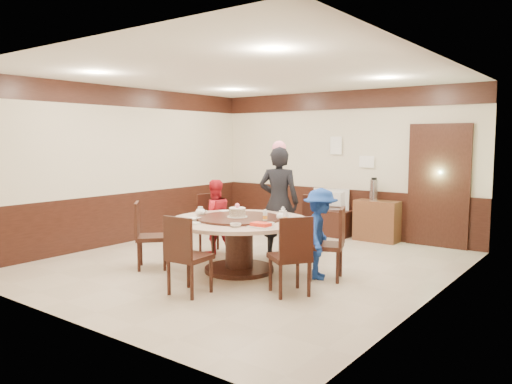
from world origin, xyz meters
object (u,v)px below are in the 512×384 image
Objects in this scene: shrimp_platter at (261,225)px; person_standing at (279,202)px; person_blue at (320,234)px; tv_stand at (330,223)px; birthday_cake at (237,212)px; thermos at (374,190)px; person_red at (214,217)px; television at (330,199)px; side_cabinet at (377,221)px; banquet_table at (239,234)px.

person_standing is at bearing 115.95° from shrimp_platter.
person_blue reaches higher than tv_stand.
person_blue is 1.21m from birthday_cake.
person_standing reaches higher than thermos.
person_red is 1.43× the size of tv_stand.
person_standing reaches higher than person_blue.
television reaches higher than side_cabinet.
birthday_cake reaches higher than shrimp_platter.
shrimp_platter is (0.70, -1.45, -0.10)m from person_standing.
thermos reaches higher than television.
side_cabinet is at bearing 0.00° from thermos.
shrimp_platter is 0.79× the size of thermos.
person_blue is at bearing 58.22° from shrimp_platter.
tv_stand is at bearing 94.75° from banquet_table.
television is at bearing -105.71° from person_standing.
birthday_cake is at bearing 89.64° from person_red.
birthday_cake is at bearing 84.90° from television.
person_red reaches higher than birthday_cake.
birthday_cake is (-1.12, -0.38, 0.24)m from person_blue.
side_cabinet is (0.97, 0.03, -0.33)m from television.
person_red is 1.21m from birthday_cake.
birthday_cake is at bearing -101.42° from thermos.
television reaches higher than banquet_table.
thermos is at bearing 90.35° from shrimp_platter.
person_blue is 1.53× the size of side_cabinet.
person_standing is 5.86× the size of shrimp_platter.
shrimp_platter is 3.64m from television.
tv_stand is (-0.91, 3.52, -0.53)m from shrimp_platter.
birthday_cake reaches higher than tv_stand.
person_red is 2.67m from tv_stand.
person_standing reaches higher than television.
banquet_table is 1.61× the size of person_blue.
banquet_table is at bearing 32.23° from birthday_cake.
person_standing reaches higher than side_cabinet.
person_red is 1.95m from shrimp_platter.
tv_stand is at bearing 104.49° from shrimp_platter.
person_standing reaches higher than tv_stand.
shrimp_platter is at bearing -89.65° from thermos.
banquet_table is 1.16m from person_blue.
television is 0.92m from thermos.
banquet_table is 0.31m from birthday_cake.
tv_stand is (-0.21, 2.08, -0.63)m from person_standing.
person_blue is at bearing -80.45° from thermos.
shrimp_platter is (0.65, -0.36, 0.24)m from banquet_table.
banquet_table reaches higher than side_cabinet.
banquet_table is 1.12× the size of person_standing.
person_red is at bearing -123.99° from side_cabinet.
person_red is 3.06m from thermos.
side_cabinet is at bearing 1.78° from tv_stand.
birthday_cake is at bearing -147.77° from banquet_table.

